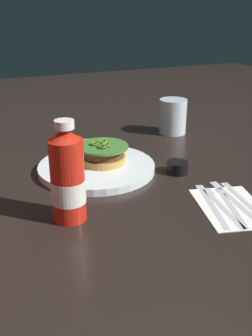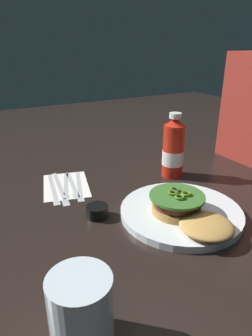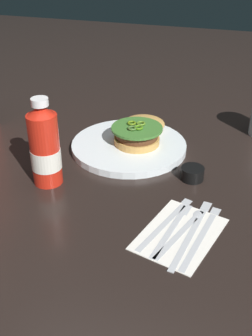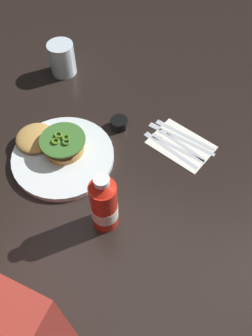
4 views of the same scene
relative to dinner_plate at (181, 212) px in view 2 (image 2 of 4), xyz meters
The scene contains 12 objects.
ground_plane 0.11m from the dinner_plate, 104.22° to the right, with size 3.00×3.00×0.00m, color black.
dinner_plate is the anchor object (origin of this frame).
burger_sandwich 0.05m from the dinner_plate, 23.16° to the right, with size 0.22×0.13×0.05m.
ketchup_bottle 0.25m from the dinner_plate, 147.60° to the left, with size 0.07×0.07×0.20m.
water_glass 0.39m from the dinner_plate, 59.79° to the right, with size 0.09×0.09×0.11m, color silver.
condiment_cup 0.20m from the dinner_plate, 117.85° to the right, with size 0.05×0.05×0.03m, color black.
napkin 0.35m from the dinner_plate, 147.24° to the right, with size 0.18×0.13×0.00m, color white.
steak_knife 0.37m from the dinner_plate, 140.38° to the right, with size 0.20×0.05×0.00m.
butter_knife 0.35m from the dinner_plate, 142.11° to the right, with size 0.22×0.05×0.00m.
spoon_utensil 0.34m from the dinner_plate, 143.43° to the right, with size 0.17×0.07×0.00m.
fork_utensil 0.33m from the dinner_plate, 147.28° to the right, with size 0.18×0.05×0.00m.
table_knife 0.31m from the dinner_plate, 148.37° to the right, with size 0.19×0.08×0.00m.
Camera 2 is at (0.51, -0.32, 0.39)m, focal length 31.98 mm.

